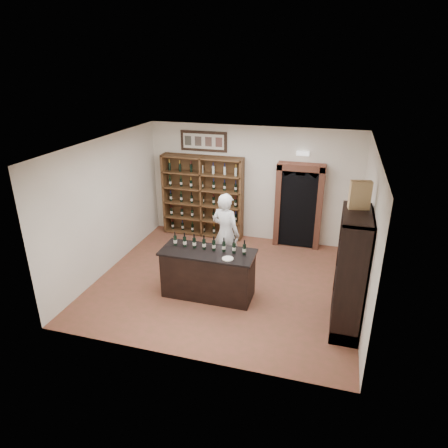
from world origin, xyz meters
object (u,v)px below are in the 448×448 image
(counter_bottle_0, at_px, (175,240))
(side_cabinet, at_px, (350,290))
(tasting_counter, at_px, (208,274))
(shopkeeper, at_px, (226,234))
(wine_crate, at_px, (360,195))
(wine_shelf, at_px, (203,196))

(counter_bottle_0, height_order, side_cabinet, side_cabinet)
(tasting_counter, distance_m, side_cabinet, 2.75)
(shopkeeper, distance_m, wine_crate, 3.24)
(counter_bottle_0, xyz_separation_m, shopkeeper, (0.78, 0.99, -0.17))
(wine_shelf, distance_m, wine_crate, 5.02)
(wine_crate, bearing_deg, tasting_counter, 167.31)
(shopkeeper, bearing_deg, counter_bottle_0, 68.44)
(counter_bottle_0, relative_size, side_cabinet, 0.14)
(counter_bottle_0, distance_m, wine_crate, 3.66)
(counter_bottle_0, distance_m, side_cabinet, 3.48)
(wine_shelf, distance_m, shopkeeper, 2.20)
(counter_bottle_0, relative_size, wine_crate, 0.62)
(wine_shelf, distance_m, counter_bottle_0, 2.88)
(tasting_counter, distance_m, counter_bottle_0, 0.95)
(wine_shelf, xyz_separation_m, tasting_counter, (1.10, -2.93, -0.61))
(side_cabinet, relative_size, wine_crate, 4.58)
(wine_shelf, xyz_separation_m, side_cabinet, (3.82, -3.23, -0.35))
(side_cabinet, bearing_deg, tasting_counter, 173.72)
(counter_bottle_0, height_order, shopkeeper, shopkeeper)
(side_cabinet, distance_m, shopkeeper, 3.00)
(wine_shelf, relative_size, side_cabinet, 1.00)
(tasting_counter, xyz_separation_m, side_cabinet, (2.72, -0.30, 0.26))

